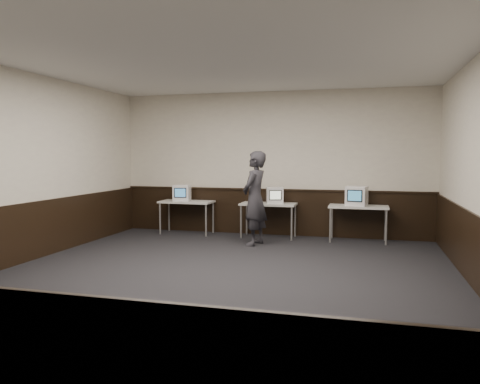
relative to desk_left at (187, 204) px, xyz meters
name	(u,v)px	position (x,y,z in m)	size (l,w,h in m)	color
floor	(218,280)	(1.90, -3.60, -0.68)	(8.00, 8.00, 0.00)	black
ceiling	(217,54)	(1.90, -3.60, 2.52)	(8.00, 8.00, 0.00)	white
back_wall	(272,164)	(1.90, 0.40, 0.92)	(7.00, 7.00, 0.00)	silver
front_wall	(11,191)	(1.90, -7.60, 0.92)	(7.00, 7.00, 0.00)	silver
left_wall	(11,168)	(-1.60, -3.60, 0.92)	(8.00, 8.00, 0.00)	silver
wainscot_back	(272,212)	(1.90, 0.38, -0.18)	(6.98, 0.04, 1.00)	black
wainscot_front	(21,368)	(1.90, -7.58, -0.18)	(6.98, 0.04, 1.00)	black
wainscot_left	(14,235)	(-1.58, -3.60, -0.18)	(0.04, 7.98, 1.00)	black
wainscot_rail	(272,190)	(1.90, 0.36, 0.34)	(6.98, 0.06, 0.04)	black
desk_left	(187,204)	(0.00, 0.00, 0.00)	(1.20, 0.60, 0.75)	beige
desk_center	(268,206)	(1.90, 0.00, 0.00)	(1.20, 0.60, 0.75)	beige
desk_right	(358,209)	(3.80, 0.00, 0.00)	(1.20, 0.60, 0.75)	beige
emac_left	(182,193)	(-0.10, -0.03, 0.25)	(0.43, 0.45, 0.37)	white
emac_center	(275,195)	(2.04, 0.01, 0.25)	(0.44, 0.45, 0.35)	white
emac_right	(357,196)	(3.76, -0.02, 0.27)	(0.47, 0.49, 0.41)	white
person	(255,198)	(1.81, -0.90, 0.26)	(0.68, 0.45, 1.88)	#27262C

